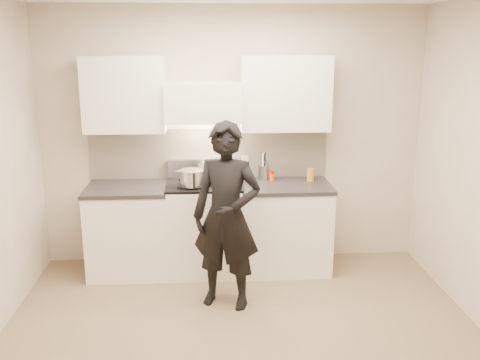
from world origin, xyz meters
name	(u,v)px	position (x,y,z in m)	size (l,w,h in m)	color
ground_plane	(243,341)	(0.00, 0.00, 0.00)	(4.00, 4.00, 0.00)	#80674A
room_shell	(233,137)	(-0.06, 0.37, 1.60)	(4.04, 3.54, 2.70)	beige
stove	(205,227)	(-0.30, 1.42, 0.47)	(0.76, 0.65, 0.96)	white
counter_right	(285,226)	(0.53, 1.43, 0.46)	(0.92, 0.67, 0.92)	white
counter_left	(129,229)	(-1.08, 1.43, 0.46)	(0.82, 0.67, 0.92)	white
wok	(216,169)	(-0.18, 1.53, 1.06)	(0.38, 0.45, 0.30)	silver
stock_pot	(192,178)	(-0.42, 1.28, 1.04)	(0.33, 0.29, 0.16)	silver
utensil_crock	(263,171)	(0.32, 1.61, 1.01)	(0.11, 0.11, 0.29)	#AAAAAF
spice_jar	(272,176)	(0.40, 1.57, 0.98)	(0.05, 0.05, 0.11)	#E85215
oil_glass	(311,175)	(0.80, 1.52, 0.99)	(0.08, 0.08, 0.13)	#AD8324
person	(227,216)	(-0.10, 0.65, 0.84)	(0.62, 0.40, 1.68)	black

